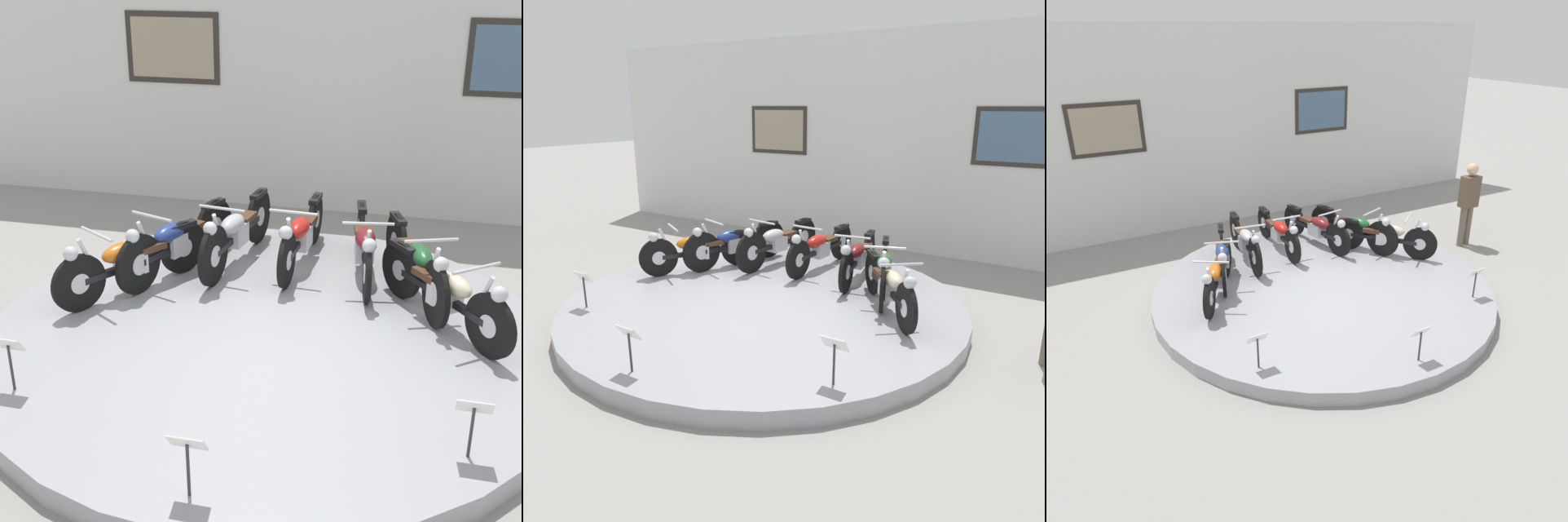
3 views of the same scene
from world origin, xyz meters
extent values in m
plane|color=gray|center=(0.00, 0.00, 0.00)|extent=(60.00, 60.00, 0.00)
cylinder|color=#99999E|center=(0.00, 0.00, 0.10)|extent=(5.51, 5.51, 0.21)
cube|color=silver|center=(0.00, 4.22, 2.08)|extent=(14.00, 0.20, 4.15)
cube|color=#2D2823|center=(-2.40, 4.11, 2.28)|extent=(1.40, 0.02, 1.00)
cube|color=tan|center=(-2.40, 4.11, 2.28)|extent=(1.24, 0.02, 0.84)
cube|color=#2D2823|center=(2.40, 4.11, 2.28)|extent=(1.40, 0.02, 1.00)
cube|color=slate|center=(2.40, 4.11, 2.28)|extent=(1.24, 0.02, 0.84)
cylinder|color=black|center=(-1.96, -0.07, 0.51)|extent=(0.36, 0.55, 0.61)
cylinder|color=silver|center=(-1.96, -0.07, 0.51)|extent=(0.17, 0.22, 0.21)
cylinder|color=black|center=(-1.25, 1.08, 0.51)|extent=(0.36, 0.55, 0.61)
cylinder|color=silver|center=(-1.25, 1.08, 0.51)|extent=(0.17, 0.22, 0.21)
cube|color=black|center=(-1.61, 0.50, 0.51)|extent=(0.71, 1.10, 0.07)
cube|color=silver|center=(-1.63, 0.47, 0.53)|extent=(0.34, 0.38, 0.24)
ellipsoid|color=#D16619|center=(-1.68, 0.38, 0.69)|extent=(0.44, 0.52, 0.20)
cube|color=#472D1E|center=(-1.49, 0.69, 0.65)|extent=(0.34, 0.38, 0.07)
cube|color=black|center=(-1.25, 1.08, 0.77)|extent=(0.27, 0.36, 0.06)
cylinder|color=silver|center=(-1.88, 0.05, 0.71)|extent=(0.17, 0.24, 0.54)
cylinder|color=silver|center=(-1.82, 0.14, 0.97)|extent=(0.48, 0.31, 0.03)
sphere|color=silver|center=(-1.99, -0.13, 0.85)|extent=(0.15, 0.15, 0.15)
cylinder|color=black|center=(-1.54, 0.46, 0.54)|extent=(0.27, 0.64, 0.66)
cylinder|color=silver|center=(-1.54, 0.46, 0.54)|extent=(0.14, 0.24, 0.23)
cylinder|color=black|center=(-1.09, 1.73, 0.54)|extent=(0.27, 0.64, 0.66)
cylinder|color=silver|center=(-1.09, 1.73, 0.54)|extent=(0.14, 0.24, 0.23)
cube|color=black|center=(-1.31, 1.09, 0.54)|extent=(0.48, 1.20, 0.07)
cube|color=silver|center=(-1.33, 1.06, 0.56)|extent=(0.29, 0.37, 0.24)
ellipsoid|color=navy|center=(-1.36, 0.96, 0.72)|extent=(0.37, 0.53, 0.20)
cube|color=#472D1E|center=(-1.24, 1.30, 0.68)|extent=(0.29, 0.37, 0.07)
cube|color=black|center=(-1.09, 1.73, 0.82)|extent=(0.21, 0.37, 0.06)
cylinder|color=silver|center=(-1.49, 0.60, 0.74)|extent=(0.12, 0.25, 0.54)
cylinder|color=silver|center=(-1.45, 0.70, 1.00)|extent=(0.52, 0.21, 0.03)
sphere|color=silver|center=(-1.56, 0.40, 0.88)|extent=(0.15, 0.15, 0.15)
cylinder|color=black|center=(-0.82, 0.84, 0.55)|extent=(0.14, 0.68, 0.68)
cylinder|color=silver|center=(-0.82, 0.84, 0.55)|extent=(0.10, 0.24, 0.24)
cylinder|color=black|center=(-0.65, 2.18, 0.55)|extent=(0.14, 0.68, 0.68)
cylinder|color=silver|center=(-0.65, 2.18, 0.55)|extent=(0.10, 0.24, 0.24)
cube|color=black|center=(-0.74, 1.51, 0.55)|extent=(0.23, 1.24, 0.07)
cube|color=silver|center=(-0.74, 1.47, 0.57)|extent=(0.24, 0.34, 0.24)
ellipsoid|color=#B2B5BA|center=(-0.75, 1.37, 0.73)|extent=(0.28, 0.50, 0.20)
cube|color=#472D1E|center=(-0.71, 1.73, 0.69)|extent=(0.24, 0.34, 0.07)
cube|color=black|center=(-0.65, 2.18, 0.83)|extent=(0.15, 0.37, 0.06)
cylinder|color=silver|center=(-0.80, 0.99, 0.75)|extent=(0.08, 0.25, 0.54)
cylinder|color=silver|center=(-0.79, 1.10, 1.01)|extent=(0.54, 0.10, 0.03)
sphere|color=silver|center=(-0.83, 0.78, 0.89)|extent=(0.15, 0.15, 0.15)
cylinder|color=black|center=(-0.04, 0.99, 0.52)|extent=(0.09, 0.62, 0.62)
cylinder|color=silver|center=(-0.04, 0.99, 0.52)|extent=(0.08, 0.22, 0.22)
cylinder|color=black|center=(0.04, 2.33, 0.52)|extent=(0.09, 0.62, 0.62)
cylinder|color=silver|center=(0.04, 2.33, 0.52)|extent=(0.08, 0.22, 0.22)
cube|color=black|center=(0.00, 1.66, 0.52)|extent=(0.14, 1.24, 0.07)
cube|color=silver|center=(0.00, 1.62, 0.54)|extent=(0.22, 0.33, 0.24)
ellipsoid|color=red|center=(-0.01, 1.52, 0.70)|extent=(0.25, 0.49, 0.20)
cube|color=#472D1E|center=(0.01, 1.88, 0.66)|extent=(0.22, 0.33, 0.07)
cube|color=black|center=(0.04, 2.33, 0.78)|extent=(0.12, 0.37, 0.06)
cylinder|color=silver|center=(-0.03, 1.13, 0.72)|extent=(0.06, 0.25, 0.54)
cylinder|color=silver|center=(-0.02, 1.24, 0.98)|extent=(0.54, 0.06, 0.03)
sphere|color=silver|center=(-0.04, 0.93, 0.86)|extent=(0.15, 0.15, 0.15)
cylinder|color=black|center=(0.84, 0.84, 0.51)|extent=(0.15, 0.61, 0.61)
cylinder|color=silver|center=(0.84, 0.84, 0.51)|extent=(0.10, 0.22, 0.21)
cylinder|color=black|center=(0.63, 2.18, 0.51)|extent=(0.15, 0.61, 0.61)
cylinder|color=silver|center=(0.63, 2.18, 0.51)|extent=(0.10, 0.22, 0.21)
cube|color=black|center=(0.74, 1.51, 0.51)|extent=(0.27, 1.24, 0.07)
cube|color=silver|center=(0.74, 1.47, 0.53)|extent=(0.25, 0.35, 0.24)
ellipsoid|color=maroon|center=(0.76, 1.37, 0.69)|extent=(0.29, 0.51, 0.20)
cube|color=#472D1E|center=(0.70, 1.73, 0.65)|extent=(0.25, 0.35, 0.07)
cube|color=black|center=(0.63, 2.18, 0.77)|extent=(0.16, 0.37, 0.06)
cylinder|color=silver|center=(0.82, 0.99, 0.71)|extent=(0.08, 0.25, 0.54)
cylinder|color=silver|center=(0.80, 1.10, 0.97)|extent=(0.54, 0.12, 0.03)
sphere|color=silver|center=(0.85, 0.78, 0.85)|extent=(0.15, 0.15, 0.15)
cylinder|color=black|center=(1.54, 0.46, 0.54)|extent=(0.28, 0.64, 0.67)
cylinder|color=silver|center=(1.54, 0.46, 0.54)|extent=(0.14, 0.24, 0.23)
cylinder|color=black|center=(1.08, 1.73, 0.54)|extent=(0.28, 0.64, 0.67)
cylinder|color=silver|center=(1.08, 1.73, 0.54)|extent=(0.14, 0.24, 0.23)
cube|color=black|center=(1.31, 1.09, 0.54)|extent=(0.49, 1.19, 0.07)
cube|color=silver|center=(1.33, 1.06, 0.56)|extent=(0.30, 0.37, 0.24)
ellipsoid|color=#1E562D|center=(1.36, 0.96, 0.72)|extent=(0.37, 0.53, 0.20)
cube|color=#472D1E|center=(1.24, 1.30, 0.68)|extent=(0.30, 0.37, 0.07)
cube|color=black|center=(1.08, 1.73, 0.83)|extent=(0.22, 0.37, 0.06)
cylinder|color=silver|center=(1.49, 0.60, 0.74)|extent=(0.13, 0.25, 0.54)
cylinder|color=silver|center=(1.46, 0.70, 1.00)|extent=(0.52, 0.22, 0.03)
sphere|color=silver|center=(1.57, 0.40, 0.88)|extent=(0.15, 0.15, 0.15)
cylinder|color=black|center=(2.03, -0.02, 0.52)|extent=(0.43, 0.51, 0.61)
cylinder|color=silver|center=(2.03, -0.02, 0.52)|extent=(0.19, 0.21, 0.21)
cylinder|color=black|center=(1.18, 1.02, 0.52)|extent=(0.43, 0.51, 0.61)
cylinder|color=silver|center=(1.18, 1.02, 0.52)|extent=(0.19, 0.21, 0.21)
cube|color=black|center=(1.61, 0.50, 0.52)|extent=(0.84, 1.01, 0.07)
cube|color=silver|center=(1.63, 0.47, 0.54)|extent=(0.36, 0.37, 0.24)
ellipsoid|color=beige|center=(1.69, 0.39, 0.70)|extent=(0.47, 0.51, 0.20)
cube|color=#472D1E|center=(1.47, 0.67, 0.66)|extent=(0.36, 0.37, 0.07)
cube|color=black|center=(1.18, 1.02, 0.78)|extent=(0.30, 0.34, 0.06)
cylinder|color=silver|center=(1.94, 0.09, 0.72)|extent=(0.19, 0.22, 0.54)
cylinder|color=silver|center=(1.87, 0.18, 0.98)|extent=(0.44, 0.37, 0.03)
sphere|color=silver|center=(2.07, -0.07, 0.86)|extent=(0.15, 0.15, 0.15)
cylinder|color=#333338|center=(-1.85, -1.53, 0.42)|extent=(0.02, 0.02, 0.42)
cube|color=white|center=(-1.85, -1.53, 0.64)|extent=(0.26, 0.11, 0.15)
cylinder|color=#333338|center=(0.00, -2.40, 0.42)|extent=(0.02, 0.02, 0.42)
cube|color=white|center=(0.00, -2.40, 0.64)|extent=(0.26, 0.11, 0.15)
cylinder|color=#333338|center=(1.85, -1.53, 0.42)|extent=(0.02, 0.02, 0.42)
cube|color=white|center=(1.85, -1.53, 0.64)|extent=(0.26, 0.11, 0.15)
cylinder|color=#6B6051|center=(3.53, 0.43, 0.41)|extent=(0.13, 0.13, 0.82)
cylinder|color=#6B6051|center=(3.69, 0.43, 0.41)|extent=(0.13, 0.13, 0.82)
cube|color=brown|center=(3.61, 0.43, 1.13)|extent=(0.36, 0.22, 0.62)
sphere|color=beige|center=(3.61, 0.43, 1.59)|extent=(0.22, 0.22, 0.22)
camera|label=1|loc=(1.40, -6.07, 3.65)|focal=50.00mm
camera|label=2|loc=(3.77, -5.49, 2.80)|focal=35.00mm
camera|label=3|loc=(-3.86, -6.38, 4.13)|focal=35.00mm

